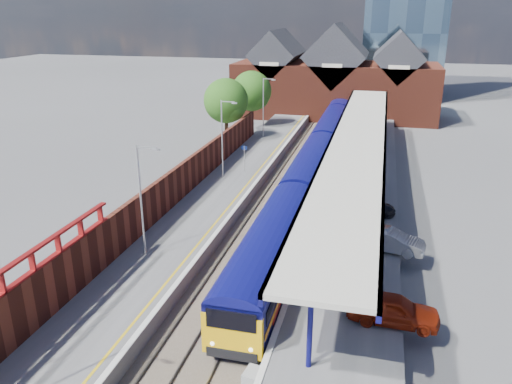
% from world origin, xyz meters
% --- Properties ---
extents(ground, '(240.00, 240.00, 0.00)m').
position_xyz_m(ground, '(0.00, 30.00, 0.00)').
color(ground, '#5B5B5E').
rests_on(ground, ground).
extents(ballast_bed, '(6.00, 76.00, 0.06)m').
position_xyz_m(ballast_bed, '(0.00, 20.00, 0.03)').
color(ballast_bed, '#473D33').
rests_on(ballast_bed, ground).
extents(rails, '(4.51, 76.00, 0.14)m').
position_xyz_m(rails, '(0.00, 20.00, 0.12)').
color(rails, slate).
rests_on(rails, ground).
extents(left_platform, '(5.00, 76.00, 1.00)m').
position_xyz_m(left_platform, '(-5.50, 20.00, 0.50)').
color(left_platform, '#565659').
rests_on(left_platform, ground).
extents(right_platform, '(6.00, 76.00, 1.00)m').
position_xyz_m(right_platform, '(6.00, 20.00, 0.50)').
color(right_platform, '#565659').
rests_on(right_platform, ground).
extents(coping_left, '(0.30, 76.00, 0.05)m').
position_xyz_m(coping_left, '(-3.15, 20.00, 1.02)').
color(coping_left, silver).
rests_on(coping_left, left_platform).
extents(coping_right, '(0.30, 76.00, 0.05)m').
position_xyz_m(coping_right, '(3.15, 20.00, 1.02)').
color(coping_right, silver).
rests_on(coping_right, right_platform).
extents(yellow_line, '(0.14, 76.00, 0.01)m').
position_xyz_m(yellow_line, '(-3.75, 20.00, 1.01)').
color(yellow_line, yellow).
rests_on(yellow_line, left_platform).
extents(train, '(2.87, 65.90, 3.45)m').
position_xyz_m(train, '(1.49, 31.04, 2.12)').
color(train, '#0C0D5A').
rests_on(train, ground).
extents(canopy, '(4.50, 52.00, 4.48)m').
position_xyz_m(canopy, '(5.48, 21.95, 5.25)').
color(canopy, '#0E0E54').
rests_on(canopy, right_platform).
extents(lamp_post_b, '(1.48, 0.18, 7.00)m').
position_xyz_m(lamp_post_b, '(-6.36, 6.00, 4.99)').
color(lamp_post_b, '#A5A8AA').
rests_on(lamp_post_b, left_platform).
extents(lamp_post_c, '(1.48, 0.18, 7.00)m').
position_xyz_m(lamp_post_c, '(-6.36, 22.00, 4.99)').
color(lamp_post_c, '#A5A8AA').
rests_on(lamp_post_c, left_platform).
extents(lamp_post_d, '(1.48, 0.18, 7.00)m').
position_xyz_m(lamp_post_d, '(-6.36, 38.00, 4.99)').
color(lamp_post_d, '#A5A8AA').
rests_on(lamp_post_d, left_platform).
extents(platform_sign, '(0.55, 0.08, 2.50)m').
position_xyz_m(platform_sign, '(-5.00, 24.00, 2.69)').
color(platform_sign, '#A5A8AA').
rests_on(platform_sign, left_platform).
extents(brick_wall, '(0.35, 50.00, 3.86)m').
position_xyz_m(brick_wall, '(-8.10, 13.54, 2.45)').
color(brick_wall, '#5E2518').
rests_on(brick_wall, left_platform).
extents(station_building, '(30.00, 12.12, 13.78)m').
position_xyz_m(station_building, '(0.00, 58.00, 5.45)').
color(station_building, '#5E2518').
rests_on(station_building, ground).
extents(tree_near, '(5.20, 5.20, 8.10)m').
position_xyz_m(tree_near, '(-10.35, 35.91, 5.35)').
color(tree_near, '#382314').
rests_on(tree_near, ground).
extents(tree_far, '(5.20, 5.20, 8.10)m').
position_xyz_m(tree_far, '(-9.35, 43.91, 5.35)').
color(tree_far, '#382314').
rests_on(tree_far, ground).
extents(parked_car_red, '(4.46, 1.95, 1.49)m').
position_xyz_m(parked_car_red, '(8.50, 2.17, 1.75)').
color(parked_car_red, maroon).
rests_on(parked_car_red, right_platform).
extents(parked_car_silver, '(4.50, 2.26, 1.42)m').
position_xyz_m(parked_car_silver, '(8.34, 10.14, 1.71)').
color(parked_car_silver, '#A1A1A5').
rests_on(parked_car_silver, right_platform).
extents(parked_car_dark, '(4.41, 2.62, 1.20)m').
position_xyz_m(parked_car_dark, '(6.75, 16.37, 1.60)').
color(parked_car_dark, black).
rests_on(parked_car_dark, right_platform).
extents(parked_car_blue, '(4.49, 2.61, 1.17)m').
position_xyz_m(parked_car_blue, '(7.59, 10.76, 1.59)').
color(parked_car_blue, navy).
rests_on(parked_car_blue, right_platform).
extents(relay_cabinet, '(0.85, 1.01, 1.00)m').
position_xyz_m(relay_cabinet, '(2.78, -2.92, 0.50)').
color(relay_cabinet, '#96989A').
rests_on(relay_cabinet, ground).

